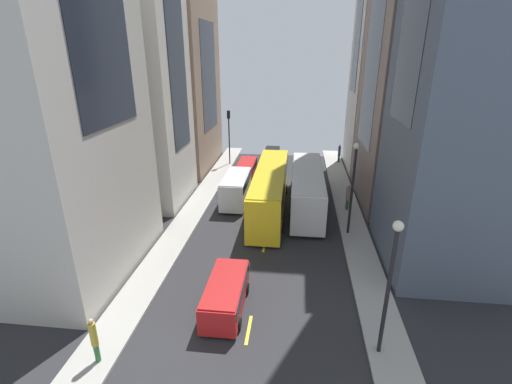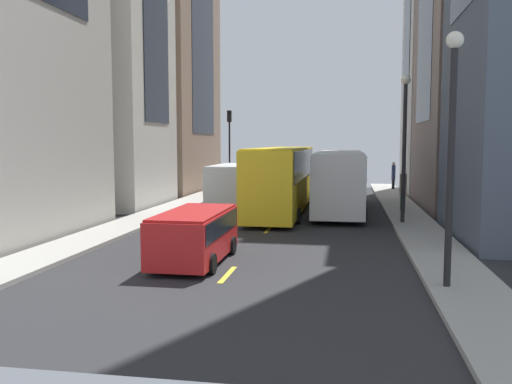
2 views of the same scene
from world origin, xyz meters
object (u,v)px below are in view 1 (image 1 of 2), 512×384
Objects in this scene: delivery_van_white at (236,187)px; pedestrian_crossing_near at (94,339)px; pedestrian_crossing_mid at (339,153)px; car_red_1 at (226,293)px; streetcar_yellow at (270,186)px; city_bus_white at (307,186)px; car_black_0 at (272,155)px; car_red_2 at (247,167)px; pedestrian_waiting_curb at (348,196)px; traffic_light_near_corner at (229,127)px.

delivery_van_white is 2.47× the size of pedestrian_crossing_near.
pedestrian_crossing_near is 34.63m from pedestrian_crossing_mid.
car_red_1 is 6.42m from pedestrian_crossing_near.
streetcar_yellow reaches higher than delivery_van_white.
pedestrian_crossing_mid is at bearing -106.56° from city_bus_white.
car_black_0 is 8.12m from pedestrian_crossing_mid.
pedestrian_crossing_mid is at bearing -150.65° from car_red_2.
streetcar_yellow is 2.44× the size of delivery_van_white.
streetcar_yellow is 3.35× the size of car_black_0.
car_red_1 is (-1.83, 14.22, -0.52)m from delivery_van_white.
pedestrian_waiting_curb is (-3.44, 0.40, -0.64)m from city_bus_white.
delivery_van_white is at bearing -20.10° from streetcar_yellow.
pedestrian_waiting_curb is (-7.41, 13.41, 0.38)m from car_black_0.
city_bus_white is 10.20m from car_red_2.
city_bus_white is 5.33× the size of pedestrian_crossing_near.
traffic_light_near_corner is (4.51, -25.78, 3.49)m from car_red_1.
city_bus_white is at bearing 128.71° from car_red_2.
pedestrian_waiting_curb is 17.66m from traffic_light_near_corner.
delivery_van_white reaches higher than pedestrian_crossing_near.
car_black_0 is at bearing -1.13° from pedestrian_crossing_mid.
car_red_2 is 11.99m from pedestrian_crossing_mid.
car_black_0 is at bearing -73.00° from city_bus_white.
city_bus_white is 13.63m from car_black_0.
delivery_van_white is at bearing -105.45° from pedestrian_waiting_curb.
car_black_0 is 0.87× the size of car_red_1.
pedestrian_crossing_mid is at bearing -174.45° from car_black_0.
streetcar_yellow reaches higher than pedestrian_crossing_near.
streetcar_yellow is 13.19m from car_red_1.
pedestrian_crossing_near is at bearing 80.70° from delivery_van_white.
city_bus_white reaches higher than pedestrian_waiting_curb.
car_red_1 is 2.14× the size of pedestrian_crossing_mid.
pedestrian_crossing_near is 30.14m from traffic_light_near_corner.
traffic_light_near_corner is (5.81, -12.70, 2.35)m from streetcar_yellow.
pedestrian_waiting_curb is at bearing 80.64° from pedestrian_crossing_mid.
pedestrian_crossing_near reaches higher than pedestrian_crossing_mid.
car_red_1 is at bearing 66.26° from pedestrian_crossing_mid.
car_red_2 is (0.10, -7.66, -0.56)m from delivery_van_white.
city_bus_white is at bearing 107.00° from car_black_0.
city_bus_white is at bearing 177.65° from delivery_van_white.
car_black_0 is 1.86× the size of pedestrian_crossing_mid.
city_bus_white is 15.02m from traffic_light_near_corner.
car_red_1 is at bearing 99.93° from traffic_light_near_corner.
car_red_1 is 29.03m from pedestrian_crossing_mid.
city_bus_white is at bearing 66.75° from pedestrian_crossing_mid.
city_bus_white reaches higher than car_red_1.
delivery_van_white reaches higher than pedestrian_waiting_curb.
delivery_van_white is at bearing -2.35° from city_bus_white.
delivery_van_white is 9.70m from pedestrian_waiting_curb.
pedestrian_waiting_curb is at bearing -175.82° from streetcar_yellow.
car_black_0 reaches higher than car_red_2.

